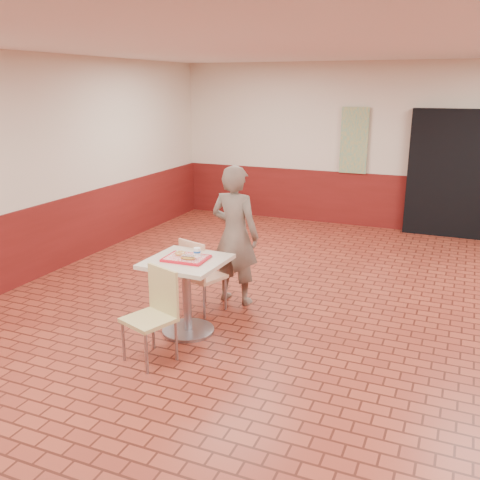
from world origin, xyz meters
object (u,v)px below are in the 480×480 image
at_px(ring_donut, 180,253).
at_px(long_john_donut, 188,258).
at_px(chair_main_front, 155,310).
at_px(chair_main_back, 199,272).
at_px(customer, 235,235).
at_px(main_table, 187,284).
at_px(serving_tray, 186,258).
at_px(paper_cup, 197,252).

distance_m(ring_donut, long_john_donut, 0.19).
distance_m(chair_main_front, long_john_donut, 0.67).
relative_size(chair_main_back, ring_donut, 7.82).
distance_m(customer, ring_donut, 0.97).
xyz_separation_m(chair_main_front, customer, (0.14, 1.62, 0.34)).
distance_m(main_table, customer, 1.04).
relative_size(serving_tray, paper_cup, 4.74).
xyz_separation_m(main_table, chair_main_front, (-0.01, -0.63, -0.05)).
xyz_separation_m(main_table, chair_main_back, (-0.12, 0.53, -0.06)).
bearing_deg(long_john_donut, ring_donut, 144.72).
height_order(chair_main_back, paper_cup, paper_cup).
bearing_deg(paper_cup, long_john_donut, -105.48).
relative_size(chair_main_front, ring_donut, 7.99).
distance_m(chair_main_front, ring_donut, 0.77).
bearing_deg(ring_donut, chair_main_front, -82.83).
bearing_deg(chair_main_back, ring_donut, 112.75).
xyz_separation_m(main_table, ring_donut, (-0.09, 0.04, 0.32)).
bearing_deg(main_table, long_john_donut, -48.94).
height_order(main_table, chair_main_front, chair_main_front).
height_order(customer, ring_donut, customer).
distance_m(chair_main_back, serving_tray, 0.64).
bearing_deg(long_john_donut, paper_cup, 74.52).
height_order(main_table, paper_cup, paper_cup).
bearing_deg(customer, serving_tray, 88.64).
height_order(serving_tray, paper_cup, paper_cup).
distance_m(serving_tray, long_john_donut, 0.10).
bearing_deg(long_john_donut, serving_tray, 131.06).
xyz_separation_m(serving_tray, ring_donut, (-0.09, 0.04, 0.03)).
bearing_deg(ring_donut, long_john_donut, -35.28).
xyz_separation_m(main_table, customer, (0.13, 0.99, 0.29)).
bearing_deg(paper_cup, customer, 88.18).
relative_size(main_table, ring_donut, 7.28).
height_order(chair_main_back, customer, customer).
bearing_deg(customer, long_john_donut, 92.37).
xyz_separation_m(ring_donut, paper_cup, (0.19, 0.02, 0.03)).
height_order(main_table, chair_main_back, chair_main_back).
height_order(customer, serving_tray, customer).
bearing_deg(chair_main_front, chair_main_back, 115.55).
bearing_deg(chair_main_front, customer, 105.11).
bearing_deg(main_table, customer, 82.69).
xyz_separation_m(main_table, serving_tray, (0.00, -0.00, 0.28)).
height_order(customer, long_john_donut, customer).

